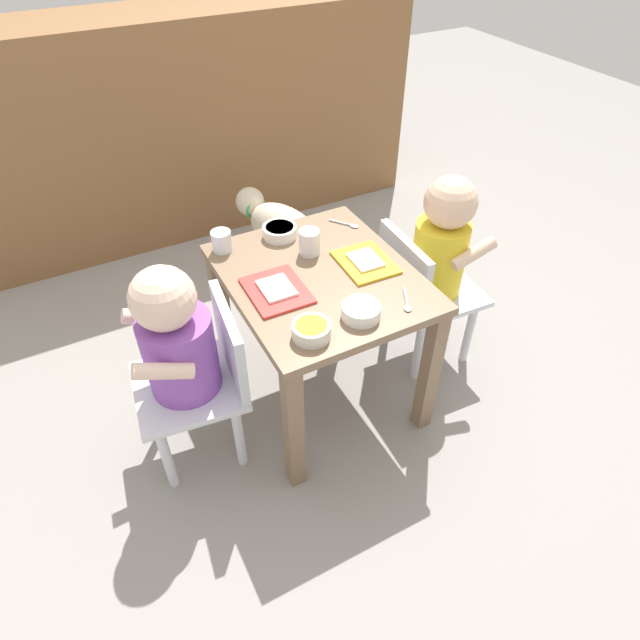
{
  "coord_description": "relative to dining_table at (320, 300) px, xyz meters",
  "views": [
    {
      "loc": [
        -0.56,
        -1.06,
        1.37
      ],
      "look_at": [
        0.0,
        0.0,
        0.31
      ],
      "focal_mm": 30.54,
      "sensor_mm": 36.0,
      "label": 1
    }
  ],
  "objects": [
    {
      "name": "ground_plane",
      "position": [
        0.0,
        0.0,
        -0.39
      ],
      "size": [
        7.0,
        7.0,
        0.0
      ],
      "primitive_type": "plane",
      "color": "gray"
    },
    {
      "name": "kitchen_cabinet_back",
      "position": [
        0.0,
        1.27,
        0.06
      ],
      "size": [
        2.03,
        0.4,
        0.89
      ],
      "primitive_type": "cube",
      "color": "brown",
      "rests_on": "ground"
    },
    {
      "name": "dining_table",
      "position": [
        0.0,
        0.0,
        0.0
      ],
      "size": [
        0.49,
        0.58,
        0.48
      ],
      "color": "#7A6047",
      "rests_on": "ground"
    },
    {
      "name": "seated_child_left",
      "position": [
        -0.41,
        -0.03,
        0.02
      ],
      "size": [
        0.31,
        0.31,
        0.65
      ],
      "color": "silver",
      "rests_on": "ground"
    },
    {
      "name": "seated_child_right",
      "position": [
        0.41,
        -0.0,
        0.03
      ],
      "size": [
        0.3,
        0.3,
        0.66
      ],
      "color": "silver",
      "rests_on": "ground"
    },
    {
      "name": "dog",
      "position": [
        0.17,
        0.64,
        -0.17
      ],
      "size": [
        0.28,
        0.47,
        0.33
      ],
      "color": "beige",
      "rests_on": "ground"
    },
    {
      "name": "food_tray_left",
      "position": [
        -0.14,
        -0.01,
        0.1
      ],
      "size": [
        0.15,
        0.19,
        0.02
      ],
      "color": "red",
      "rests_on": "dining_table"
    },
    {
      "name": "food_tray_right",
      "position": [
        0.14,
        -0.01,
        0.1
      ],
      "size": [
        0.15,
        0.18,
        0.02
      ],
      "color": "gold",
      "rests_on": "dining_table"
    },
    {
      "name": "water_cup_left",
      "position": [
        0.02,
        0.11,
        0.12
      ],
      "size": [
        0.06,
        0.06,
        0.07
      ],
      "color": "white",
      "rests_on": "dining_table"
    },
    {
      "name": "water_cup_right",
      "position": [
        -0.19,
        0.24,
        0.12
      ],
      "size": [
        0.06,
        0.06,
        0.06
      ],
      "color": "white",
      "rests_on": "dining_table"
    },
    {
      "name": "veggie_bowl_far",
      "position": [
        0.01,
        -0.2,
        0.11
      ],
      "size": [
        0.1,
        0.1,
        0.03
      ],
      "color": "white",
      "rests_on": "dining_table"
    },
    {
      "name": "veggie_bowl_near",
      "position": [
        -0.02,
        0.23,
        0.11
      ],
      "size": [
        0.1,
        0.1,
        0.03
      ],
      "color": "white",
      "rests_on": "dining_table"
    },
    {
      "name": "cereal_bowl_right_side",
      "position": [
        -0.13,
        -0.21,
        0.11
      ],
      "size": [
        0.09,
        0.09,
        0.04
      ],
      "color": "silver",
      "rests_on": "dining_table"
    },
    {
      "name": "spoon_by_left_tray",
      "position": [
        0.14,
        -0.21,
        0.09
      ],
      "size": [
        0.06,
        0.09,
        0.01
      ],
      "color": "silver",
      "rests_on": "dining_table"
    },
    {
      "name": "spoon_by_right_tray",
      "position": [
        0.19,
        0.19,
        0.09
      ],
      "size": [
        0.07,
        0.09,
        0.01
      ],
      "color": "silver",
      "rests_on": "dining_table"
    }
  ]
}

